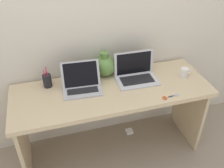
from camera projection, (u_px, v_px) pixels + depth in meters
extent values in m
plane|color=gray|center=(112.00, 148.00, 2.55)|extent=(6.00, 6.00, 0.00)
cube|color=beige|center=(101.00, 22.00, 2.13)|extent=(4.40, 0.04, 2.40)
cube|color=#D1B78C|center=(112.00, 91.00, 2.14)|extent=(1.67, 0.59, 0.04)
cube|color=#D1B78C|center=(23.00, 141.00, 2.17)|extent=(0.03, 0.51, 0.70)
cube|color=#D1B78C|center=(188.00, 107.00, 2.53)|extent=(0.03, 0.51, 0.70)
cube|color=#B2B2B7|center=(82.00, 90.00, 2.11)|extent=(0.33, 0.25, 0.01)
cube|color=black|center=(82.00, 89.00, 2.10)|extent=(0.26, 0.16, 0.00)
cube|color=#B2B2B7|center=(81.00, 74.00, 2.10)|extent=(0.32, 0.13, 0.21)
cube|color=black|center=(81.00, 74.00, 2.10)|extent=(0.29, 0.12, 0.18)
cube|color=silver|center=(137.00, 80.00, 2.22)|extent=(0.36, 0.24, 0.01)
cube|color=black|center=(137.00, 80.00, 2.21)|extent=(0.29, 0.15, 0.00)
cube|color=silver|center=(134.00, 63.00, 2.23)|extent=(0.36, 0.04, 0.22)
cube|color=black|center=(134.00, 63.00, 2.23)|extent=(0.31, 0.04, 0.19)
ellipsoid|color=#5B843D|center=(105.00, 66.00, 2.26)|extent=(0.21, 0.21, 0.18)
cylinder|color=#5B843D|center=(104.00, 55.00, 2.20)|extent=(0.07, 0.07, 0.05)
cylinder|color=white|center=(184.00, 73.00, 2.25)|extent=(0.07, 0.07, 0.09)
torus|color=white|center=(189.00, 72.00, 2.26)|extent=(0.05, 0.01, 0.05)
cylinder|color=black|center=(47.00, 81.00, 2.13)|extent=(0.07, 0.07, 0.11)
cylinder|color=#D83359|center=(45.00, 77.00, 2.09)|extent=(0.02, 0.02, 0.13)
cylinder|color=#D83359|center=(48.00, 76.00, 2.09)|extent=(0.02, 0.02, 0.15)
cylinder|color=#D83359|center=(46.00, 75.00, 2.11)|extent=(0.02, 0.01, 0.15)
cube|color=#B7B7BC|center=(173.00, 96.00, 2.05)|extent=(0.10, 0.03, 0.00)
cube|color=#B7B7BC|center=(173.00, 96.00, 2.04)|extent=(0.10, 0.01, 0.00)
torus|color=orange|center=(165.00, 98.00, 2.02)|extent=(0.04, 0.03, 0.01)
torus|color=orange|center=(164.00, 98.00, 2.02)|extent=(0.04, 0.03, 0.01)
cube|color=white|center=(129.00, 131.00, 2.73)|extent=(0.07, 0.07, 0.03)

